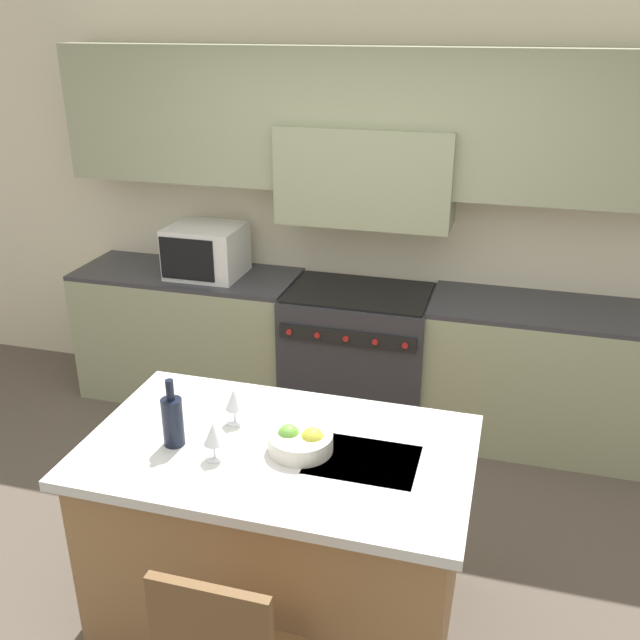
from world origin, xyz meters
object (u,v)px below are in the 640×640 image
at_px(wine_bottle, 173,420).
at_px(wine_glass_near, 213,435).
at_px(range_stove, 358,356).
at_px(fruit_bowl, 301,441).
at_px(wine_glass_far, 234,401).
at_px(microwave, 206,251).

relative_size(wine_bottle, wine_glass_near, 1.81).
bearing_deg(range_stove, wine_glass_near, -94.23).
distance_m(range_stove, fruit_bowl, 1.90).
bearing_deg(wine_glass_far, wine_bottle, -129.18).
bearing_deg(wine_glass_far, microwave, 117.45).
bearing_deg(wine_glass_near, wine_bottle, 164.26).
bearing_deg(wine_bottle, microwave, 110.17).
bearing_deg(range_stove, wine_bottle, -100.37).
distance_m(wine_glass_near, fruit_bowl, 0.36).
xyz_separation_m(microwave, wine_glass_near, (0.92, -2.00, -0.08)).
distance_m(wine_bottle, wine_glass_far, 0.29).
relative_size(range_stove, wine_bottle, 3.11).
height_order(wine_glass_near, fruit_bowl, wine_glass_near).
distance_m(wine_bottle, wine_glass_near, 0.21).
relative_size(microwave, wine_glass_far, 2.90).
bearing_deg(fruit_bowl, wine_glass_near, -153.78).
relative_size(microwave, wine_glass_near, 2.90).
height_order(microwave, wine_bottle, microwave).
bearing_deg(fruit_bowl, range_stove, 95.25).
xyz_separation_m(wine_bottle, wine_glass_far, (0.18, 0.22, -0.00)).
distance_m(microwave, fruit_bowl, 2.23).
bearing_deg(wine_bottle, wine_glass_far, 50.82).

